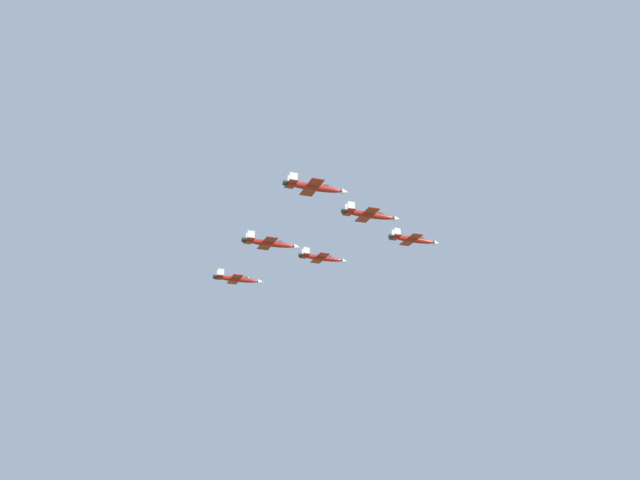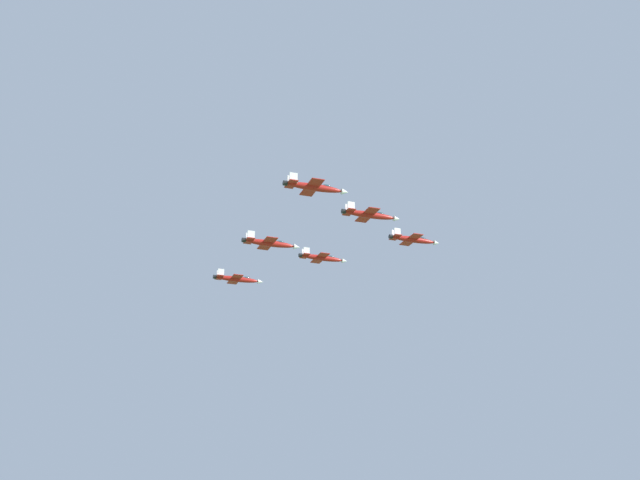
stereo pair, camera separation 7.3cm
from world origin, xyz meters
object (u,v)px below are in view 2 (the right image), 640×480
Objects in this scene: jet_lead at (413,239)px; jet_right_outer at (315,187)px; jet_right_wingman at (370,215)px; jet_slot_rear at (270,243)px; jet_left_wingman at (322,258)px; jet_left_outer at (237,279)px.

jet_lead reaches higher than jet_right_outer.
jet_slot_rear is at bearing 139.95° from jet_right_wingman.
jet_left_wingman is at bearing 139.15° from jet_lead.
jet_left_wingman reaches higher than jet_slot_rear.
jet_right_wingman is 52.53m from jet_left_outer.
jet_right_wingman is at bearing -140.12° from jet_lead.
jet_lead is 1.03× the size of jet_left_wingman.
jet_slot_rear is at bearing -89.77° from jet_left_outer.
jet_left_outer is 0.97× the size of jet_slot_rear.
jet_left_wingman is at bearing 90.31° from jet_right_wingman.
jet_left_outer is (-6.56, 49.86, -4.81)m from jet_lead.
jet_left_wingman reaches higher than jet_left_outer.
jet_slot_rear is at bearing -140.42° from jet_left_wingman.
jet_lead is 25.21m from jet_left_wingman.
jet_left_wingman is 1.00× the size of jet_right_outer.
jet_right_wingman reaches higher than jet_right_outer.
jet_slot_rear is (-21.85, -24.15, -1.16)m from jet_left_outer.
jet_left_outer is (18.57, 49.08, -2.44)m from jet_right_wingman.
jet_right_outer is (-25.13, 0.78, -3.22)m from jet_right_wingman.
jet_lead reaches higher than jet_left_wingman.
jet_lead is 0.99× the size of jet_slot_rear.
jet_left_wingman is at bearing 69.22° from jet_right_outer.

